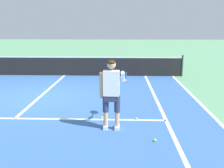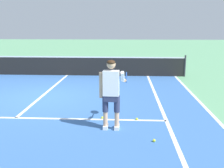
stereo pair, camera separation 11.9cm
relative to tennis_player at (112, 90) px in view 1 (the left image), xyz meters
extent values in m
plane|color=#609E70|center=(-2.68, 2.74, -0.99)|extent=(80.00, 80.00, 0.00)
cube|color=#3866A8|center=(-2.68, 1.91, -0.99)|extent=(10.98, 10.63, 0.00)
cube|color=white|center=(-2.68, 0.63, -0.99)|extent=(8.23, 0.10, 0.01)
cube|color=white|center=(-2.68, 3.83, -0.99)|extent=(0.10, 6.40, 0.01)
cube|color=white|center=(1.44, 1.91, -0.99)|extent=(0.10, 10.23, 0.01)
cube|color=white|center=(2.81, 1.91, -0.99)|extent=(0.10, 10.23, 0.01)
cylinder|color=#333338|center=(3.26, 7.03, -0.45)|extent=(0.08, 0.08, 1.07)
cube|color=black|center=(-2.68, 7.03, -0.53)|extent=(11.84, 0.02, 0.91)
cube|color=white|center=(-2.68, 7.03, -0.05)|extent=(11.84, 0.03, 0.06)
cube|color=white|center=(-0.15, 0.02, -0.94)|extent=(0.12, 0.28, 0.09)
cube|color=white|center=(0.13, 0.01, -0.94)|extent=(0.12, 0.28, 0.09)
cylinder|color=tan|center=(-0.15, -0.02, -0.72)|extent=(0.11, 0.11, 0.36)
cylinder|color=#2D3351|center=(-0.15, -0.02, -0.33)|extent=(0.14, 0.14, 0.41)
cylinder|color=tan|center=(0.13, -0.03, -0.72)|extent=(0.11, 0.11, 0.36)
cylinder|color=#2D3351|center=(0.13, -0.03, -0.33)|extent=(0.14, 0.14, 0.41)
cube|color=#2D3351|center=(-0.01, -0.03, -0.17)|extent=(0.35, 0.22, 0.20)
cube|color=white|center=(-0.01, -0.03, 0.17)|extent=(0.39, 0.24, 0.60)
cylinder|color=tan|center=(-0.25, -0.02, 0.12)|extent=(0.09, 0.09, 0.62)
cylinder|color=white|center=(0.26, 0.05, 0.32)|extent=(0.10, 0.27, 0.29)
cylinder|color=tan|center=(0.31, 0.26, 0.18)|extent=(0.09, 0.29, 0.14)
sphere|color=tan|center=(-0.01, -0.02, 0.62)|extent=(0.21, 0.21, 0.21)
ellipsoid|color=#382314|center=(-0.01, -0.04, 0.67)|extent=(0.21, 0.21, 0.12)
cylinder|color=#232326|center=(0.34, 0.48, 0.15)|extent=(0.04, 0.20, 0.03)
cylinder|color=#1E479E|center=(0.34, 0.63, 0.15)|extent=(0.03, 0.10, 0.02)
torus|color=#1E479E|center=(0.35, 0.81, 0.15)|extent=(0.04, 0.30, 0.30)
cylinder|color=silver|center=(0.35, 0.81, 0.15)|extent=(0.02, 0.25, 0.25)
sphere|color=#CCE02D|center=(0.65, 0.64, -0.96)|extent=(0.07, 0.07, 0.07)
sphere|color=#CCE02D|center=(0.97, -0.70, -0.96)|extent=(0.07, 0.07, 0.07)
sphere|color=#CCE02D|center=(-0.29, 0.70, -0.96)|extent=(0.07, 0.07, 0.07)
camera|label=1|loc=(0.23, -6.10, 1.50)|focal=42.23mm
camera|label=2|loc=(0.34, -6.10, 1.50)|focal=42.23mm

